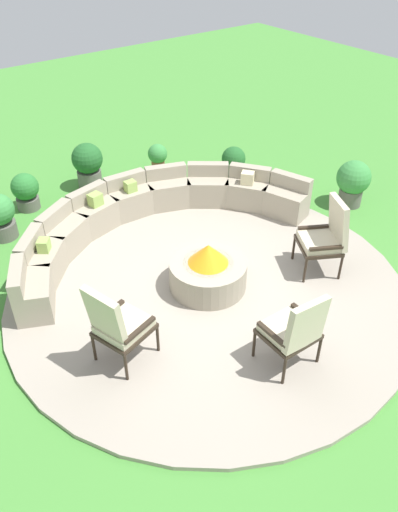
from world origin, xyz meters
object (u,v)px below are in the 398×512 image
(potted_plant_0, at_px, (353,181))
(potted_plant_1, at_px, (88,164))
(potted_plant_3, at_px, (26,190))
(curved_stone_bench, at_px, (148,215))
(lounge_chair_front_left, at_px, (117,324))
(lounge_chair_back_left, at_px, (327,235))
(fire_pit, at_px, (208,271))
(potted_plant_2, at_px, (233,162))
(lounge_chair_front_right, at_px, (295,329))
(potted_plant_5, at_px, (158,158))

(potted_plant_0, bearing_deg, potted_plant_1, 134.97)
(potted_plant_1, height_order, potted_plant_3, potted_plant_1)
(curved_stone_bench, height_order, lounge_chair_front_left, lounge_chair_front_left)
(curved_stone_bench, bearing_deg, potted_plant_0, -22.31)
(lounge_chair_back_left, bearing_deg, potted_plant_1, 48.10)
(lounge_chair_back_left, bearing_deg, potted_plant_3, 61.34)
(fire_pit, distance_m, potted_plant_2, 3.30)
(potted_plant_1, relative_size, potted_plant_3, 1.32)
(fire_pit, relative_size, lounge_chair_front_right, 1.02)
(potted_plant_0, relative_size, potted_plant_5, 1.28)
(lounge_chair_front_right, bearing_deg, potted_plant_2, 59.43)
(fire_pit, distance_m, potted_plant_0, 3.40)
(lounge_chair_front_right, xyz_separation_m, lounge_chair_back_left, (1.65, 1.00, 0.03))
(lounge_chair_front_right, relative_size, potted_plant_0, 1.26)
(fire_pit, xyz_separation_m, potted_plant_5, (1.34, 3.24, 0.05))
(potted_plant_0, distance_m, potted_plant_2, 2.20)
(lounge_chair_front_right, height_order, lounge_chair_back_left, lounge_chair_back_left)
(curved_stone_bench, relative_size, potted_plant_2, 7.67)
(lounge_chair_back_left, bearing_deg, potted_plant_0, -32.28)
(curved_stone_bench, bearing_deg, lounge_chair_front_right, -93.75)
(potted_plant_1, bearing_deg, lounge_chair_front_right, -92.16)
(lounge_chair_front_right, bearing_deg, curved_stone_bench, 87.99)
(curved_stone_bench, relative_size, lounge_chair_front_right, 4.77)
(lounge_chair_front_left, height_order, lounge_chair_back_left, lounge_chair_front_left)
(lounge_chair_front_right, xyz_separation_m, potted_plant_3, (-1.00, 5.25, -0.25))
(lounge_chair_front_right, relative_size, potted_plant_1, 1.21)
(lounge_chair_front_left, height_order, potted_plant_0, lounge_chair_front_left)
(lounge_chair_back_left, distance_m, potted_plant_3, 5.02)
(lounge_chair_front_left, relative_size, potted_plant_1, 1.35)
(curved_stone_bench, relative_size, potted_plant_0, 6.02)
(potted_plant_2, bearing_deg, potted_plant_1, 149.83)
(potted_plant_2, bearing_deg, lounge_chair_front_left, -145.75)
(fire_pit, distance_m, lounge_chair_front_right, 1.70)
(curved_stone_bench, distance_m, potted_plant_2, 2.36)
(lounge_chair_front_left, bearing_deg, curved_stone_bench, 124.13)
(curved_stone_bench, height_order, potted_plant_0, potted_plant_0)
(lounge_chair_back_left, xyz_separation_m, potted_plant_1, (-1.45, 4.29, -0.16))
(fire_pit, relative_size, potted_plant_3, 1.62)
(curved_stone_bench, bearing_deg, lounge_chair_front_left, -129.33)
(lounge_chair_back_left, distance_m, potted_plant_5, 3.93)
(lounge_chair_back_left, height_order, potted_plant_5, lounge_chair_back_left)
(fire_pit, height_order, potted_plant_2, fire_pit)
(fire_pit, distance_m, lounge_chair_back_left, 1.71)
(fire_pit, distance_m, curved_stone_bench, 1.67)
(potted_plant_2, bearing_deg, lounge_chair_front_right, -122.31)
(curved_stone_bench, xyz_separation_m, potted_plant_1, (-0.02, 1.95, 0.12))
(potted_plant_1, xyz_separation_m, potted_plant_5, (1.25, -0.37, -0.09))
(lounge_chair_front_right, distance_m, potted_plant_0, 4.02)
(potted_plant_0, relative_size, potted_plant_2, 1.27)
(potted_plant_2, distance_m, potted_plant_5, 1.42)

